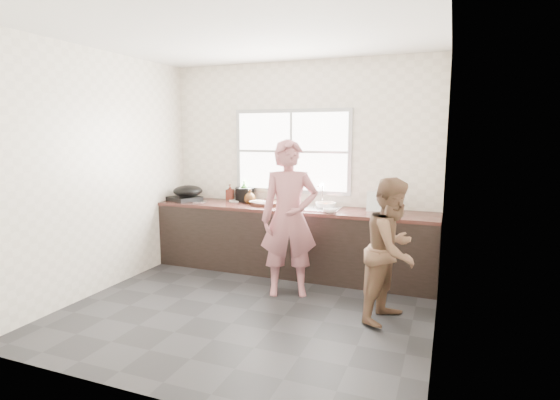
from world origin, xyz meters
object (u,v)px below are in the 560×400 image
at_px(wok, 188,191).
at_px(bottle_brown_tall, 230,193).
at_px(person_side, 392,250).
at_px(burner, 184,199).
at_px(pot_lid_right, 235,200).
at_px(bowl_mince, 258,203).
at_px(black_pot, 245,194).
at_px(bottle_green, 244,191).
at_px(plate_food, 237,201).
at_px(cutting_board, 267,203).
at_px(dish_rack, 384,202).
at_px(woman, 289,224).
at_px(bowl_crabs, 325,206).
at_px(bowl_held, 330,210).
at_px(glass_jar, 229,197).
at_px(pot_lid_left, 199,202).
at_px(bottle_brown_short, 250,197).

bearing_deg(wok, bottle_brown_tall, 23.44).
xyz_separation_m(person_side, burner, (-2.96, 0.97, 0.20)).
distance_m(burner, pot_lid_right, 0.70).
xyz_separation_m(bowl_mince, black_pot, (-0.31, 0.23, 0.07)).
bearing_deg(black_pot, bottle_green, 152.74).
height_order(plate_food, burner, burner).
height_order(person_side, bowl_mince, person_side).
relative_size(cutting_board, dish_rack, 1.24).
distance_m(woman, dish_rack, 1.18).
xyz_separation_m(bowl_crabs, plate_food, (-1.30, 0.13, -0.02)).
xyz_separation_m(bowl_mince, bowl_held, (1.01, -0.21, 0.01)).
bearing_deg(bottle_green, bowl_mince, -36.10).
xyz_separation_m(bowl_held, black_pot, (-1.32, 0.44, 0.06)).
distance_m(person_side, cutting_board, 2.05).
bearing_deg(bowl_mince, burner, -178.58).
relative_size(glass_jar, pot_lid_left, 0.43).
relative_size(bowl_mince, bottle_brown_short, 1.17).
xyz_separation_m(cutting_board, bowl_crabs, (0.79, -0.02, 0.01)).
bearing_deg(black_pot, person_side, -29.66).
bearing_deg(bowl_held, plate_food, 164.40).
height_order(cutting_board, pot_lid_left, cutting_board).
height_order(person_side, glass_jar, person_side).
bearing_deg(burner, dish_rack, 0.47).
bearing_deg(cutting_board, bottle_green, 158.67).
bearing_deg(plate_food, bowl_held, -15.60).
relative_size(bowl_crabs, pot_lid_left, 0.90).
bearing_deg(burner, cutting_board, 4.56).
relative_size(bottle_brown_short, pot_lid_right, 0.76).
height_order(person_side, bottle_brown_tall, person_side).
relative_size(woman, wok, 4.01).
bearing_deg(bowl_crabs, pot_lid_right, 172.51).
bearing_deg(black_pot, dish_rack, -6.89).
xyz_separation_m(woman, bottle_brown_tall, (-1.22, 0.93, 0.16)).
bearing_deg(bowl_crabs, person_side, -47.88).
relative_size(black_pot, bottle_green, 0.90).
height_order(dish_rack, pot_lid_right, dish_rack).
distance_m(bowl_crabs, black_pot, 1.21).
bearing_deg(dish_rack, bottle_brown_short, 179.75).
bearing_deg(cutting_board, pot_lid_right, 163.90).
height_order(plate_food, bottle_brown_short, bottle_brown_short).
bearing_deg(glass_jar, bowl_crabs, -7.00).
height_order(bottle_brown_short, burner, bottle_brown_short).
distance_m(person_side, dish_rack, 1.06).
height_order(dish_rack, pot_lid_left, dish_rack).
xyz_separation_m(dish_rack, pot_lid_right, (-2.08, 0.24, -0.13)).
relative_size(dish_rack, pot_lid_right, 1.50).
bearing_deg(pot_lid_left, dish_rack, 1.36).
height_order(cutting_board, dish_rack, dish_rack).
bearing_deg(bottle_brown_tall, burner, -157.52).
relative_size(person_side, pot_lid_right, 5.82).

